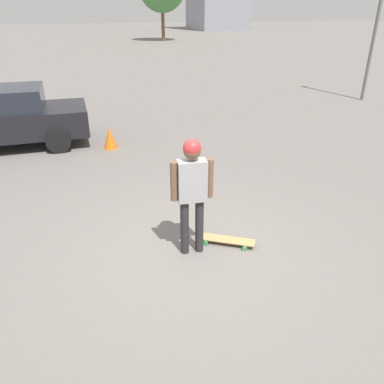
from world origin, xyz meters
name	(u,v)px	position (x,y,z in m)	size (l,w,h in m)	color
ground_plane	(192,251)	(0.00, 0.00, 0.00)	(220.00, 220.00, 0.00)	slate
person	(192,184)	(0.00, 0.00, 1.08)	(0.58, 0.26, 1.72)	#262628
skateboard	(226,240)	(-0.55, 0.02, 0.07)	(0.82, 0.67, 0.08)	tan
car_parked_near	(4,118)	(2.64, -6.15, 0.76)	(4.19, 2.20, 1.49)	black
traffic_cone	(110,138)	(0.23, -5.02, 0.27)	(0.34, 0.34, 0.55)	orange
lamp_post	(381,0)	(-10.12, -7.12, 3.53)	(0.28, 0.28, 6.07)	#59595E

